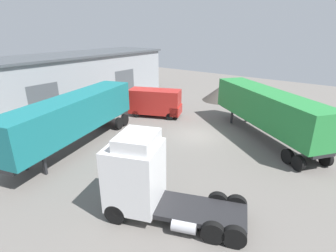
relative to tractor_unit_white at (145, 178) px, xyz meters
name	(u,v)px	position (x,y,z in m)	size (l,w,h in m)	color
ground_plane	(196,135)	(10.05, 3.16, -1.97)	(60.00, 60.00, 0.00)	slate
warehouse_building	(71,79)	(10.05, 20.59, 0.92)	(25.22, 7.37, 5.77)	#93999E
tractor_unit_white	(145,178)	(0.00, 0.00, 0.00)	(4.69, 7.01, 4.20)	silver
container_trailer_green	(267,109)	(13.00, -1.61, 0.56)	(9.31, 11.22, 3.96)	#28843D
delivery_van_red	(156,102)	(12.07, 9.19, -0.47)	(3.90, 5.63, 2.79)	red
container_trailer_yellow	(74,115)	(2.66, 9.36, 0.56)	(12.69, 5.92, 3.95)	#197075
gravel_pile	(220,93)	(21.81, 6.78, -1.09)	(4.40, 4.40, 1.76)	#423D38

